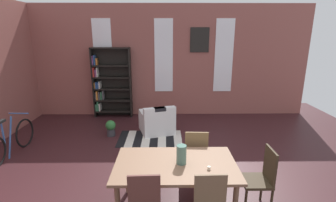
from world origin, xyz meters
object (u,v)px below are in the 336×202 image
at_px(dining_table, 176,169).
at_px(armchair_white, 157,122).
at_px(vase_on_table, 181,155).
at_px(potted_plant_by_shelf, 111,128).
at_px(dining_chair_head_right, 261,177).
at_px(bookshelf_tall, 110,83).
at_px(dining_chair_far_right, 196,153).
at_px(bicycle_second, 11,141).

xyz_separation_m(dining_table, armchair_white, (-0.35, 2.92, -0.38)).
relative_size(vase_on_table, potted_plant_by_shelf, 0.68).
distance_m(vase_on_table, armchair_white, 3.01).
bearing_deg(dining_chair_head_right, dining_table, 179.99).
distance_m(dining_chair_head_right, bookshelf_tall, 5.25).
bearing_deg(potted_plant_by_shelf, bookshelf_tall, 101.18).
bearing_deg(armchair_white, vase_on_table, -81.58).
bearing_deg(bookshelf_tall, vase_on_table, -65.97).
relative_size(vase_on_table, armchair_white, 0.27).
distance_m(bookshelf_tall, armchair_white, 2.12).
distance_m(dining_table, bookshelf_tall, 4.64).
height_order(dining_table, vase_on_table, vase_on_table).
bearing_deg(vase_on_table, dining_chair_head_right, -0.01).
relative_size(dining_chair_far_right, bookshelf_tall, 0.45).
bearing_deg(potted_plant_by_shelf, vase_on_table, -59.56).
height_order(bicycle_second, potted_plant_by_shelf, bicycle_second).
bearing_deg(dining_chair_far_right, bookshelf_tall, 121.96).
bearing_deg(bicycle_second, bookshelf_tall, 58.83).
bearing_deg(dining_chair_far_right, dining_chair_head_right, -40.99).
bearing_deg(armchair_white, potted_plant_by_shelf, -169.33).
distance_m(vase_on_table, dining_chair_far_right, 0.87).
height_order(vase_on_table, dining_chair_far_right, vase_on_table).
distance_m(dining_chair_head_right, armchair_white, 3.33).
xyz_separation_m(armchair_white, bicycle_second, (-3.02, -1.24, 0.05)).
relative_size(bookshelf_tall, armchair_white, 2.12).
bearing_deg(bicycle_second, dining_chair_head_right, -20.11).
bearing_deg(dining_table, dining_chair_head_right, -0.01).
distance_m(dining_table, dining_chair_far_right, 0.84).
xyz_separation_m(bookshelf_tall, bicycle_second, (-1.55, -2.57, -0.71)).
bearing_deg(bookshelf_tall, dining_chair_far_right, -58.04).
height_order(vase_on_table, dining_chair_head_right, vase_on_table).
bearing_deg(bookshelf_tall, bicycle_second, -121.17).
bearing_deg(armchair_white, bookshelf_tall, 137.76).
height_order(dining_chair_head_right, potted_plant_by_shelf, dining_chair_head_right).
distance_m(dining_table, bicycle_second, 3.78).
height_order(bookshelf_tall, armchair_white, bookshelf_tall).
relative_size(bicycle_second, potted_plant_by_shelf, 4.06).
bearing_deg(bicycle_second, dining_table, -26.53).
relative_size(dining_chair_head_right, armchair_white, 0.96).
height_order(dining_chair_far_right, potted_plant_by_shelf, dining_chair_far_right).
relative_size(dining_table, dining_chair_head_right, 1.79).
distance_m(dining_chair_far_right, armchair_white, 2.32).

